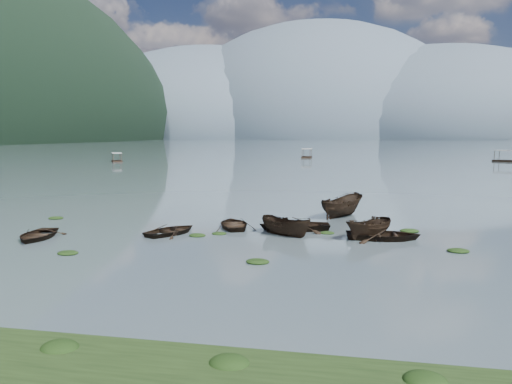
% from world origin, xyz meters
% --- Properties ---
extents(ground_plane, '(2400.00, 2400.00, 0.00)m').
position_xyz_m(ground_plane, '(0.00, 0.00, 0.00)').
color(ground_plane, '#4C5B60').
extents(haze_mtn_a, '(520.00, 520.00, 280.00)m').
position_xyz_m(haze_mtn_a, '(-260.00, 900.00, 0.00)').
color(haze_mtn_a, '#475666').
rests_on(haze_mtn_a, ground).
extents(haze_mtn_b, '(520.00, 520.00, 340.00)m').
position_xyz_m(haze_mtn_b, '(-60.00, 900.00, 0.00)').
color(haze_mtn_b, '#475666').
rests_on(haze_mtn_b, ground).
extents(haze_mtn_c, '(520.00, 520.00, 260.00)m').
position_xyz_m(haze_mtn_c, '(140.00, 900.00, 0.00)').
color(haze_mtn_c, '#475666').
rests_on(haze_mtn_c, ground).
extents(rowboat_0, '(3.49, 4.36, 0.80)m').
position_xyz_m(rowboat_0, '(-11.62, 2.28, 0.00)').
color(rowboat_0, black).
rests_on(rowboat_0, ground).
extents(rowboat_1, '(4.15, 4.62, 0.79)m').
position_xyz_m(rowboat_1, '(-4.12, 5.21, 0.00)').
color(rowboat_1, black).
rests_on(rowboat_1, ground).
extents(rowboat_2, '(3.96, 3.27, 1.47)m').
position_xyz_m(rowboat_2, '(3.08, 6.08, 0.00)').
color(rowboat_2, black).
rests_on(rowboat_2, ground).
extents(rowboat_3, '(3.98, 4.63, 0.81)m').
position_xyz_m(rowboat_3, '(-0.77, 8.18, 0.00)').
color(rowboat_3, black).
rests_on(rowboat_3, ground).
extents(rowboat_4, '(4.58, 3.40, 0.91)m').
position_xyz_m(rowboat_4, '(8.97, 6.05, 0.00)').
color(rowboat_4, black).
rests_on(rowboat_4, ground).
extents(rowboat_5, '(3.54, 3.83, 1.47)m').
position_xyz_m(rowboat_5, '(8.14, 6.29, 0.00)').
color(rowboat_5, black).
rests_on(rowboat_5, ground).
extents(rowboat_7, '(5.17, 4.10, 0.96)m').
position_xyz_m(rowboat_7, '(3.35, 8.09, 0.00)').
color(rowboat_7, black).
rests_on(rowboat_7, ground).
extents(rowboat_8, '(4.06, 5.16, 1.89)m').
position_xyz_m(rowboat_8, '(6.30, 14.14, 0.00)').
color(rowboat_8, black).
rests_on(rowboat_8, ground).
extents(weed_clump_0, '(1.11, 0.91, 0.24)m').
position_xyz_m(weed_clump_0, '(-7.54, -1.01, 0.00)').
color(weed_clump_0, black).
rests_on(weed_clump_0, ground).
extents(weed_clump_1, '(1.06, 0.85, 0.23)m').
position_xyz_m(weed_clump_1, '(-2.29, 4.78, 0.00)').
color(weed_clump_1, black).
rests_on(weed_clump_1, ground).
extents(weed_clump_2, '(1.17, 0.93, 0.25)m').
position_xyz_m(weed_clump_2, '(2.62, -0.86, 0.00)').
color(weed_clump_2, black).
rests_on(weed_clump_2, ground).
extents(weed_clump_3, '(0.93, 0.78, 0.21)m').
position_xyz_m(weed_clump_3, '(5.57, 7.19, 0.00)').
color(weed_clump_3, black).
rests_on(weed_clump_3, ground).
extents(weed_clump_4, '(1.18, 0.93, 0.24)m').
position_xyz_m(weed_clump_4, '(12.75, 3.49, 0.00)').
color(weed_clump_4, black).
rests_on(weed_clump_4, ground).
extents(weed_clump_5, '(1.14, 0.92, 0.24)m').
position_xyz_m(weed_clump_5, '(-14.67, 8.91, 0.00)').
color(weed_clump_5, black).
rests_on(weed_clump_5, ground).
extents(weed_clump_6, '(0.94, 0.78, 0.20)m').
position_xyz_m(weed_clump_6, '(-1.13, 5.69, 0.00)').
color(weed_clump_6, black).
rests_on(weed_clump_6, ground).
extents(weed_clump_7, '(1.23, 0.98, 0.27)m').
position_xyz_m(weed_clump_7, '(10.77, 8.74, 0.00)').
color(weed_clump_7, black).
rests_on(weed_clump_7, ground).
extents(pontoon_left, '(4.56, 5.61, 2.01)m').
position_xyz_m(pontoon_left, '(-47.57, 84.25, 0.00)').
color(pontoon_left, black).
rests_on(pontoon_left, ground).
extents(pontoon_centre, '(2.73, 6.34, 2.42)m').
position_xyz_m(pontoon_centre, '(-5.67, 113.17, 0.00)').
color(pontoon_centre, black).
rests_on(pontoon_centre, ground).
extents(pontoon_right, '(6.87, 6.59, 2.58)m').
position_xyz_m(pontoon_right, '(42.58, 101.08, 0.00)').
color(pontoon_right, black).
rests_on(pontoon_right, ground).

